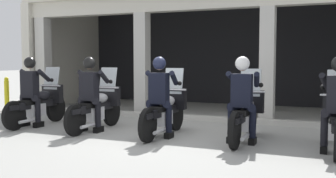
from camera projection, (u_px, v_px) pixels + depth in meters
name	position (u px, v px, depth m)	size (l,w,h in m)	color
ground_plane	(210.00, 116.00, 10.98)	(80.00, 80.00, 0.00)	#999993
station_building	(223.00, 39.00, 12.50)	(11.42, 4.20, 3.41)	black
kerb_strip	(194.00, 118.00, 10.22)	(10.92, 0.24, 0.12)	#B7B5AD
motorcycle_far_left	(40.00, 104.00, 9.43)	(0.62, 2.04, 1.35)	black
police_officer_far_left	(31.00, 86.00, 9.14)	(0.63, 0.61, 1.58)	black
motorcycle_left	(98.00, 107.00, 8.78)	(0.62, 2.04, 1.35)	black
police_officer_left	(90.00, 88.00, 8.49)	(0.63, 0.61, 1.58)	black
motorcycle_center	(166.00, 110.00, 8.15)	(0.62, 2.04, 1.35)	black
police_officer_center	(160.00, 90.00, 7.86)	(0.63, 0.61, 1.58)	black
motorcycle_right	(245.00, 114.00, 7.59)	(0.62, 2.04, 1.35)	black
police_officer_right	(242.00, 92.00, 7.29)	(0.63, 0.61, 1.58)	black
bollard_kerbside	(7.00, 94.00, 12.15)	(0.14, 0.14, 1.01)	yellow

